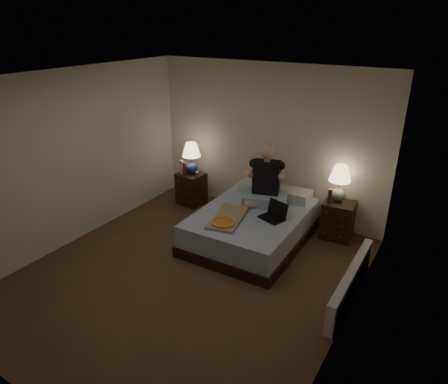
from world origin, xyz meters
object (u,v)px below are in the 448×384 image
Objects in this scene: person at (266,175)px; beer_bottle_left at (185,169)px; lamp_left at (192,158)px; radiator at (351,283)px; bed at (252,226)px; lamp_right at (339,183)px; water_bottle at (182,167)px; laptop at (272,211)px; nightstand_right at (338,220)px; soda_can at (197,174)px; beer_bottle_right at (330,196)px; nightstand_left at (191,188)px; pizza_box at (223,223)px.

beer_bottle_left is at bearing 158.77° from person.
lamp_left is 3.46m from radiator.
lamp_right is (1.00, 0.82, 0.62)m from bed.
water_bottle is 3.53m from radiator.
laptop is at bearing 158.62° from radiator.
nightstand_right is 1.47m from radiator.
radiator is at bearing -18.01° from water_bottle.
soda_can is 1.80m from laptop.
beer_bottle_right is (0.93, 0.66, 0.46)m from bed.
laptop reaches higher than soda_can.
lamp_left is 0.31m from soda_can.
nightstand_left reaches higher than pizza_box.
lamp_right is at bearing 136.20° from nightstand_right.
lamp_right is at bearing 72.35° from laptop.
beer_bottle_right is (2.53, 0.17, 0.01)m from beer_bottle_left.
beer_bottle_right is at bearing 3.41° from soda_can.
bed is 0.66m from pizza_box.
nightstand_left is 2.52m from beer_bottle_right.
bed is at bearing 160.86° from radiator.
water_bottle reaches higher than laptop.
nightstand_right is 5.80× the size of soda_can.
laptop is 1.45m from radiator.
bed is 19.12× the size of soda_can.
water_bottle reaches higher than radiator.
water_bottle is at bearing -173.34° from lamp_right.
beer_bottle_left is at bearing 131.71° from pizza_box.
radiator is (3.19, -1.17, -0.09)m from nightstand_left.
soda_can is (0.19, -0.10, -0.23)m from lamp_left.
nightstand_left is at bearing -174.98° from lamp_right.
bed is 1.73m from beer_bottle_left.
bed is at bearing -140.56° from lamp_right.
lamp_left is at bearing -179.13° from beer_bottle_right.
beer_bottle_right reaches higher than nightstand_left.
lamp_left is at bearing -175.52° from lamp_right.
beer_bottle_left is (0.08, -0.02, -0.01)m from water_bottle.
water_bottle is 0.34m from soda_can.
water_bottle is 1.74m from person.
nightstand_right is 0.36× the size of radiator.
lamp_left is 0.74× the size of pizza_box.
bed is at bearing -111.11° from person.
nightstand_right is 1.71× the size of laptop.
lamp_left is 0.22m from beer_bottle_left.
radiator is at bearing -2.35° from laptop.
beer_bottle_right reaches higher than radiator.
laptop is at bearing -15.87° from beer_bottle_left.
lamp_left is at bearing 67.13° from beer_bottle_left.
person is at bearing 84.28° from bed.
water_bottle reaches higher than beer_bottle_left.
beer_bottle_right is at bearing 119.94° from radiator.
nightstand_left is at bearing 154.73° from person.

